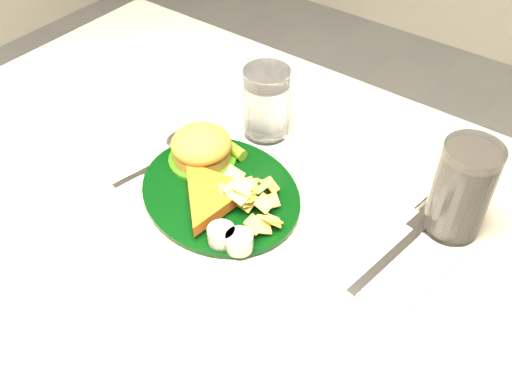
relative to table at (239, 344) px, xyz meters
The scene contains 8 objects.
table is the anchor object (origin of this frame).
dinner_plate 0.41m from the table, 168.28° to the left, with size 0.26×0.22×0.06m, color black, non-canonical shape.
water_glass 0.47m from the table, 111.34° to the left, with size 0.07×0.07×0.12m, color white.
cola_glass 0.54m from the table, 29.11° to the left, with size 0.08×0.08×0.14m, color black.
fork_napkin 0.45m from the table, 10.78° to the left, with size 0.15×0.19×0.01m, color silver, non-canonical shape.
spoon 0.41m from the table, behind, with size 0.05×0.17×0.01m, color white, non-canonical shape.
ramekin 0.47m from the table, 143.81° to the left, with size 0.04×0.04×0.03m, color white.
wrapped_straw 0.42m from the table, 97.91° to the left, with size 0.22×0.08×0.01m, color white, non-canonical shape.
Camera 1 is at (0.38, -0.45, 1.34)m, focal length 40.00 mm.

